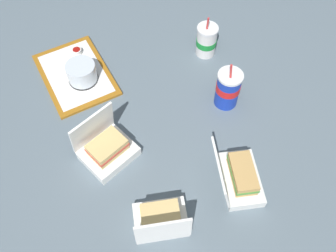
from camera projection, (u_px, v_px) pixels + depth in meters
ground_plane at (158, 138)px, 1.40m from camera, size 3.20×3.20×0.00m
food_tray at (76, 75)px, 1.56m from camera, size 0.41×0.33×0.01m
cake_container at (82, 73)px, 1.50m from camera, size 0.12×0.12×0.08m
ketchup_cup at (77, 51)px, 1.60m from camera, size 0.04×0.04×0.02m
napkin_stack at (59, 65)px, 1.58m from camera, size 0.11×0.11×0.00m
plastic_fork at (86, 67)px, 1.57m from camera, size 0.11×0.03×0.00m
clamshell_sandwich_center at (161, 219)px, 1.18m from camera, size 0.15×0.19×0.16m
clamshell_sandwich_back at (107, 149)px, 1.32m from camera, size 0.22×0.23×0.19m
clamshell_sandwich_corner at (239, 177)px, 1.27m from camera, size 0.23×0.19×0.16m
soda_cup_center at (228, 88)px, 1.42m from camera, size 0.10×0.10×0.22m
soda_cup_right at (206, 41)px, 1.58m from camera, size 0.09×0.09×0.20m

